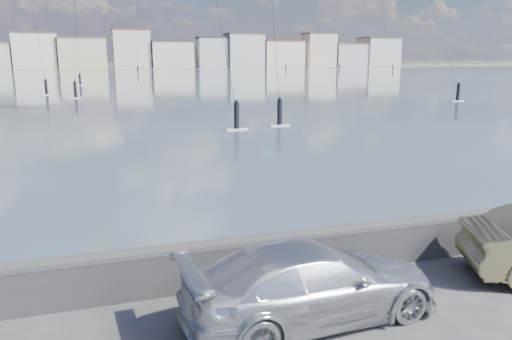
{
  "coord_description": "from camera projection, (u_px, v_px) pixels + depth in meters",
  "views": [
    {
      "loc": [
        -2.5,
        -6.99,
        4.87
      ],
      "look_at": [
        1.0,
        4.0,
        2.2
      ],
      "focal_mm": 35.0,
      "sensor_mm": 36.0,
      "label": 1
    }
  ],
  "objects": [
    {
      "name": "bay_water",
      "position": [
        109.0,
        81.0,
        93.27
      ],
      "size": [
        500.0,
        177.0,
        0.0
      ],
      "primitive_type": "cube",
      "color": "#435061",
      "rests_on": "ground"
    },
    {
      "name": "far_shore_strip",
      "position": [
        101.0,
        68.0,
        194.0
      ],
      "size": [
        500.0,
        60.0,
        0.0
      ],
      "primitive_type": "cube",
      "color": "#4C473D",
      "rests_on": "ground"
    },
    {
      "name": "seawall",
      "position": [
        230.0,
        260.0,
        10.7
      ],
      "size": [
        400.0,
        0.36,
        1.08
      ],
      "color": "#28282B",
      "rests_on": "ground"
    },
    {
      "name": "far_buildings",
      "position": [
        104.0,
        52.0,
        180.03
      ],
      "size": [
        240.79,
        13.26,
        14.6
      ],
      "color": "gray",
      "rests_on": "ground"
    },
    {
      "name": "car_silver",
      "position": [
        312.0,
        282.0,
        9.32
      ],
      "size": [
        5.12,
        2.41,
        1.44
      ],
      "primitive_type": "imported",
      "rotation": [
        0.0,
        0.0,
        1.65
      ],
      "color": "silver",
      "rests_on": "ground"
    }
  ]
}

